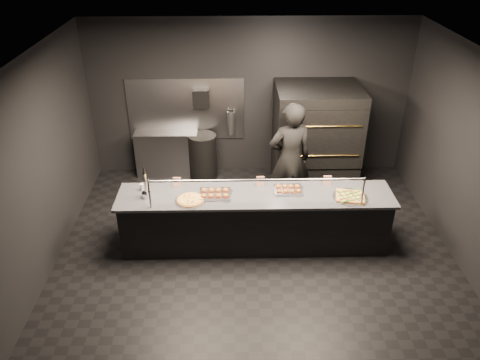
{
  "coord_description": "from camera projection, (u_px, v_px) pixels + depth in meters",
  "views": [
    {
      "loc": [
        -0.36,
        -5.89,
        4.57
      ],
      "look_at": [
        -0.22,
        0.2,
        1.06
      ],
      "focal_mm": 35.0,
      "sensor_mm": 36.0,
      "label": 1
    }
  ],
  "objects": [
    {
      "name": "condiment_jar",
      "position": [
        144.0,
        187.0,
        7.02
      ],
      "size": [
        0.16,
        0.06,
        0.11
      ],
      "color": "silver",
      "rests_on": "service_counter"
    },
    {
      "name": "prep_shelf",
      "position": [
        167.0,
        154.0,
        9.14
      ],
      "size": [
        1.2,
        0.35,
        0.9
      ],
      "primitive_type": "cube",
      "color": "#99999E",
      "rests_on": "ground"
    },
    {
      "name": "square_pizza",
      "position": [
        350.0,
        197.0,
        6.85
      ],
      "size": [
        0.52,
        0.52,
        0.05
      ],
      "color": "silver",
      "rests_on": "service_counter"
    },
    {
      "name": "slider_tray_a",
      "position": [
        215.0,
        194.0,
        6.9
      ],
      "size": [
        0.53,
        0.43,
        0.07
      ],
      "color": "silver",
      "rests_on": "service_counter"
    },
    {
      "name": "slider_tray_b",
      "position": [
        288.0,
        189.0,
        7.01
      ],
      "size": [
        0.47,
        0.39,
        0.07
      ],
      "color": "silver",
      "rests_on": "service_counter"
    },
    {
      "name": "service_counter",
      "position": [
        255.0,
        220.0,
        7.16
      ],
      "size": [
        4.1,
        0.78,
        1.37
      ],
      "color": "black",
      "rests_on": "ground"
    },
    {
      "name": "round_pizza",
      "position": [
        191.0,
        200.0,
        6.77
      ],
      "size": [
        0.46,
        0.46,
        0.03
      ],
      "color": "silver",
      "rests_on": "service_counter"
    },
    {
      "name": "trash_bin",
      "position": [
        203.0,
        156.0,
        9.04
      ],
      "size": [
        0.54,
        0.54,
        0.89
      ],
      "primitive_type": "cylinder",
      "color": "black",
      "rests_on": "ground"
    },
    {
      "name": "tent_cards",
      "position": [
        255.0,
        181.0,
        7.13
      ],
      "size": [
        2.42,
        0.04,
        0.15
      ],
      "color": "white",
      "rests_on": "service_counter"
    },
    {
      "name": "room",
      "position": [
        254.0,
        159.0,
        6.68
      ],
      "size": [
        6.04,
        6.0,
        3.0
      ],
      "color": "black",
      "rests_on": "ground"
    },
    {
      "name": "pizza_oven",
      "position": [
        315.0,
        137.0,
        8.57
      ],
      "size": [
        1.5,
        1.23,
        1.91
      ],
      "color": "black",
      "rests_on": "ground"
    },
    {
      "name": "worker",
      "position": [
        290.0,
        159.0,
        7.75
      ],
      "size": [
        0.8,
        0.6,
        1.98
      ],
      "primitive_type": "imported",
      "rotation": [
        0.0,
        0.0,
        3.33
      ],
      "color": "black",
      "rests_on": "ground"
    },
    {
      "name": "beer_tap",
      "position": [
        146.0,
        188.0,
        6.79
      ],
      "size": [
        0.14,
        0.2,
        0.54
      ],
      "color": "silver",
      "rests_on": "service_counter"
    },
    {
      "name": "fire_extinguisher",
      "position": [
        231.0,
        123.0,
        8.93
      ],
      "size": [
        0.14,
        0.14,
        0.51
      ],
      "color": "#B2B2B7",
      "rests_on": "room"
    },
    {
      "name": "towel_dispenser",
      "position": [
        201.0,
        99.0,
        8.67
      ],
      "size": [
        0.3,
        0.2,
        0.35
      ],
      "primitive_type": "cube",
      "color": "black",
      "rests_on": "room"
    }
  ]
}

